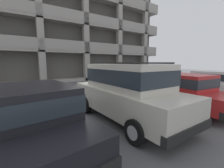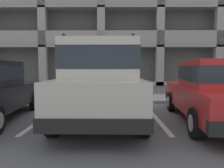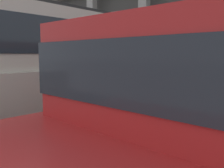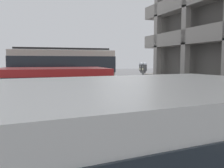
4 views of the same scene
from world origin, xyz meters
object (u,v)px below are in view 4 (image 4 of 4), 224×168
Objects in this scene: silver_suv at (62,80)px; dark_hatchback at (64,105)px; fire_hydrant at (107,84)px; red_sedan at (47,81)px; parking_meter_near at (143,74)px; parking_meter_far at (95,71)px.

silver_suv reaches higher than dark_hatchback.
dark_hatchback is 6.60× the size of fire_hydrant.
red_sedan is 4.25m from parking_meter_near.
parking_meter_near is 6.14m from parking_meter_far.
dark_hatchback is at bearing -19.20° from parking_meter_far.
silver_suv is at bearing -92.23° from parking_meter_near.
parking_meter_near is at bearing -0.32° from parking_meter_far.
silver_suv is at bearing -1.11° from red_sedan.
silver_suv reaches higher than red_sedan.
fire_hydrant is (-4.70, 0.30, -0.77)m from parking_meter_near.
dark_hatchback is (5.81, -0.18, 0.00)m from red_sedan.
fire_hydrant is at bearing 147.63° from silver_suv.
silver_suv is at bearing 177.78° from dark_hatchback.
dark_hatchback is (2.80, -0.36, -0.27)m from silver_suv.
parking_meter_far is at bearing 165.94° from dark_hatchback.
silver_suv is 6.85× the size of fire_hydrant.
dark_hatchback is at bearing -24.29° from fire_hydrant.
dark_hatchback is 8.12m from fire_hydrant.
silver_suv is 2.69m from parking_meter_near.
silver_suv is 1.04× the size of dark_hatchback.
parking_meter_far reaches higher than dark_hatchback.
silver_suv is at bearing -32.92° from fire_hydrant.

